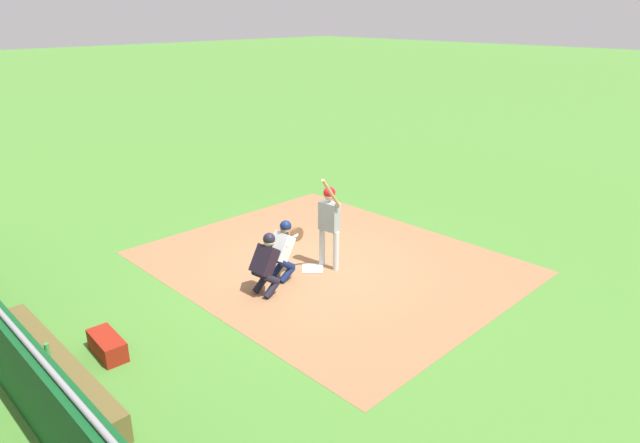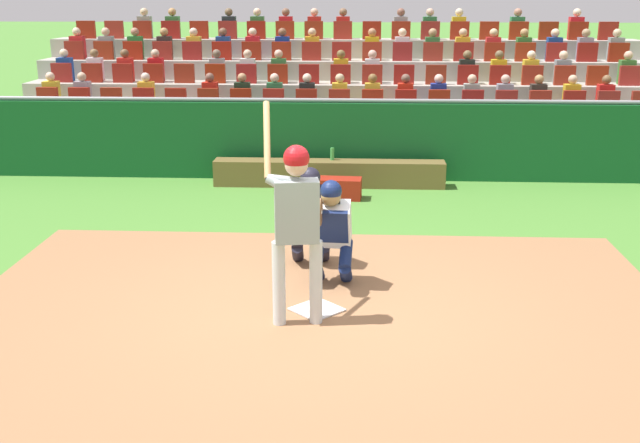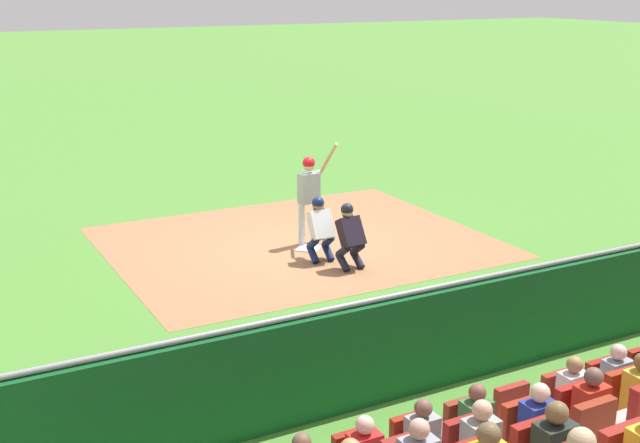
{
  "view_description": "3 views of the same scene",
  "coord_description": "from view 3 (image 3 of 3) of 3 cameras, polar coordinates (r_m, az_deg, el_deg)",
  "views": [
    {
      "loc": [
        7.76,
        -7.4,
        5.21
      ],
      "look_at": [
        0.5,
        -0.27,
        1.3
      ],
      "focal_mm": 31.07,
      "sensor_mm": 36.0,
      "label": 1
    },
    {
      "loc": [
        -0.41,
        7.3,
        3.19
      ],
      "look_at": [
        -0.01,
        -0.36,
        0.87
      ],
      "focal_mm": 42.53,
      "sensor_mm": 36.0,
      "label": 2
    },
    {
      "loc": [
        -7.16,
        -13.92,
        5.2
      ],
      "look_at": [
        -0.22,
        -0.89,
        0.84
      ],
      "focal_mm": 45.94,
      "sensor_mm": 36.0,
      "label": 3
    }
  ],
  "objects": [
    {
      "name": "ground_plane",
      "position": [
        16.49,
        -0.8,
        -1.93
      ],
      "size": [
        160.0,
        160.0,
        0.0
      ],
      "primitive_type": "plane",
      "color": "#4B8632"
    },
    {
      "name": "equipment_duffel_bag",
      "position": [
        12.81,
        8.41,
        -6.86
      ],
      "size": [
        0.86,
        0.41,
        0.33
      ],
      "primitive_type": "cube",
      "rotation": [
        0.0,
        0.0,
        -0.06
      ],
      "color": "maroon",
      "rests_on": "ground_plane"
    },
    {
      "name": "dugout_bench",
      "position": [
        12.27,
        11.22,
        -7.82
      ],
      "size": [
        3.95,
        0.4,
        0.44
      ],
      "primitive_type": "cube",
      "color": "brown",
      "rests_on": "ground_plane"
    },
    {
      "name": "catcher_crouching",
      "position": [
        15.63,
        0.01,
        -0.25
      ],
      "size": [
        0.48,
        0.71,
        1.27
      ],
      "color": "#14214F",
      "rests_on": "ground_plane"
    },
    {
      "name": "dugout_wall",
      "position": [
        11.66,
        12.72,
        -6.75
      ],
      "size": [
        14.41,
        0.24,
        1.43
      ],
      "color": "#104E21",
      "rests_on": "ground_plane"
    },
    {
      "name": "batter_at_plate",
      "position": [
        16.52,
        -0.73,
        2.21
      ],
      "size": [
        0.63,
        0.7,
        2.17
      ],
      "color": "silver",
      "rests_on": "ground_plane"
    },
    {
      "name": "home_plate_marker",
      "position": [
        16.49,
        -0.8,
        -1.88
      ],
      "size": [
        0.62,
        0.62,
        0.02
      ],
      "primitive_type": "cube",
      "rotation": [
        0.0,
        0.0,
        0.79
      ],
      "color": "white",
      "rests_on": "infield_dirt_patch"
    },
    {
      "name": "water_bottle_on_bench",
      "position": [
        12.07,
        11.32,
        -6.57
      ],
      "size": [
        0.07,
        0.07,
        0.21
      ],
      "primitive_type": "cylinder",
      "color": "green",
      "rests_on": "dugout_bench"
    },
    {
      "name": "home_plate_umpire",
      "position": [
        15.2,
        2.08,
        -0.83
      ],
      "size": [
        0.48,
        0.51,
        1.26
      ],
      "color": "black",
      "rests_on": "ground_plane"
    },
    {
      "name": "infield_dirt_patch",
      "position": [
        16.92,
        -1.57,
        -1.45
      ],
      "size": [
        7.57,
        6.25,
        0.01
      ],
      "primitive_type": "cube",
      "rotation": [
        0.0,
        0.0,
        0.0
      ],
      "color": "#9B6B46",
      "rests_on": "ground_plane"
    }
  ]
}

